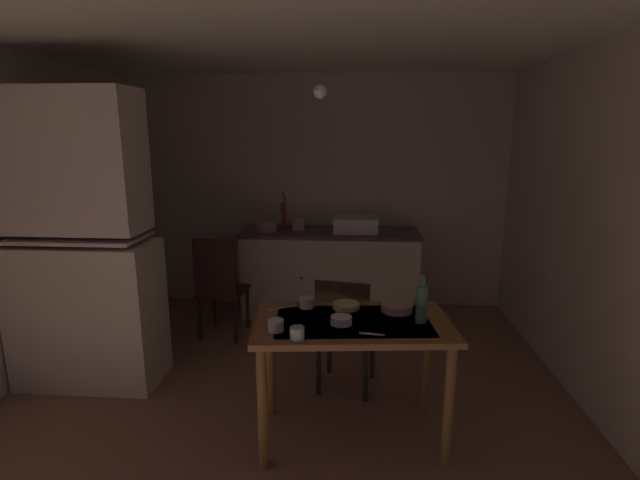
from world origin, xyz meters
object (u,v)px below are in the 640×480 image
(glass_bottle, at_px, (422,303))
(dining_table, at_px, (353,339))
(chair_far_side, at_px, (345,330))
(hutch_cabinet, at_px, (82,252))
(teacup_mint, at_px, (297,334))
(hand_pump, at_px, (283,214))
(chair_by_counter, at_px, (220,286))
(sink_basin, at_px, (356,224))
(serving_bowl_wide, at_px, (341,320))
(mixing_bowl_counter, at_px, (266,227))

(glass_bottle, bearing_deg, dining_table, -178.26)
(chair_far_side, bearing_deg, dining_table, -84.38)
(hutch_cabinet, xyz_separation_m, teacup_mint, (1.67, -0.85, -0.20))
(hand_pump, bearing_deg, chair_by_counter, -122.42)
(sink_basin, xyz_separation_m, teacup_mint, (-0.31, -2.40, -0.14))
(hutch_cabinet, bearing_deg, dining_table, -16.10)
(hand_pump, height_order, serving_bowl_wide, hand_pump)
(hand_pump, height_order, chair_far_side, hand_pump)
(teacup_mint, bearing_deg, sink_basin, 82.71)
(mixing_bowl_counter, height_order, chair_by_counter, mixing_bowl_counter)
(dining_table, bearing_deg, sink_basin, 89.66)
(mixing_bowl_counter, bearing_deg, dining_table, -66.49)
(chair_far_side, xyz_separation_m, chair_by_counter, (-1.16, 0.85, 0.03))
(sink_basin, height_order, hand_pump, hand_pump)
(sink_basin, distance_m, glass_bottle, 2.14)
(serving_bowl_wide, bearing_deg, hutch_cabinet, 161.99)
(serving_bowl_wide, height_order, teacup_mint, teacup_mint)
(hutch_cabinet, xyz_separation_m, glass_bottle, (2.37, -0.56, -0.12))
(hutch_cabinet, bearing_deg, hand_pump, 52.17)
(serving_bowl_wide, relative_size, teacup_mint, 1.60)
(hand_pump, xyz_separation_m, dining_table, (0.73, -2.16, -0.39))
(hutch_cabinet, distance_m, hand_pump, 2.01)
(chair_by_counter, height_order, glass_bottle, glass_bottle)
(hand_pump, xyz_separation_m, mixing_bowl_counter, (-0.16, -0.10, -0.12))
(serving_bowl_wide, bearing_deg, mixing_bowl_counter, 111.46)
(mixing_bowl_counter, distance_m, glass_bottle, 2.42)
(teacup_mint, relative_size, glass_bottle, 0.27)
(sink_basin, bearing_deg, glass_bottle, -79.65)
(serving_bowl_wide, bearing_deg, chair_by_counter, 128.19)
(sink_basin, bearing_deg, chair_by_counter, -150.03)
(hutch_cabinet, xyz_separation_m, serving_bowl_wide, (1.90, -0.62, -0.21))
(hand_pump, xyz_separation_m, teacup_mint, (0.44, -2.44, -0.24))
(hutch_cabinet, height_order, chair_far_side, hutch_cabinet)
(dining_table, height_order, chair_far_side, chair_far_side)
(hand_pump, height_order, mixing_bowl_counter, hand_pump)
(hutch_cabinet, height_order, hand_pump, hutch_cabinet)
(hutch_cabinet, distance_m, chair_far_side, 1.99)
(glass_bottle, bearing_deg, serving_bowl_wide, -172.36)
(hand_pump, relative_size, serving_bowl_wide, 3.11)
(hutch_cabinet, distance_m, sink_basin, 2.51)
(hutch_cabinet, height_order, glass_bottle, hutch_cabinet)
(sink_basin, xyz_separation_m, glass_bottle, (0.38, -2.10, -0.06))
(hand_pump, height_order, glass_bottle, hand_pump)
(mixing_bowl_counter, bearing_deg, serving_bowl_wide, -68.54)
(mixing_bowl_counter, xyz_separation_m, dining_table, (0.90, -2.06, -0.27))
(hand_pump, relative_size, chair_by_counter, 0.41)
(sink_basin, height_order, mixing_bowl_counter, sink_basin)
(hand_pump, xyz_separation_m, chair_far_side, (0.68, -1.60, -0.58))
(chair_far_side, bearing_deg, sink_basin, 87.51)
(dining_table, xyz_separation_m, chair_far_side, (-0.05, 0.56, -0.19))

